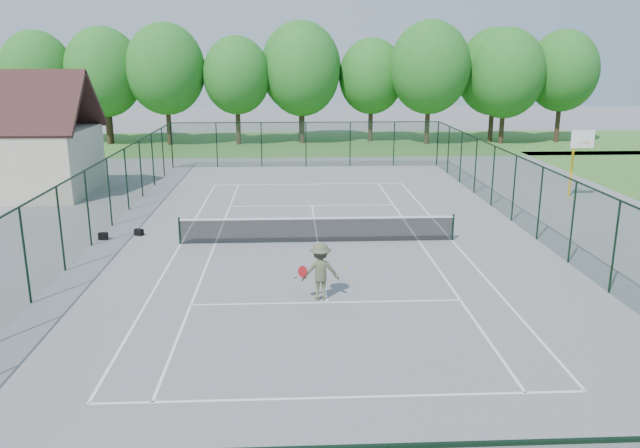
% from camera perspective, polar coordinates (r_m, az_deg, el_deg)
% --- Properties ---
extents(ground, '(140.00, 140.00, 0.00)m').
position_cam_1_polar(ground, '(25.17, -0.22, -1.68)').
color(ground, gray).
rests_on(ground, ground).
extents(grass_far, '(80.00, 16.00, 0.01)m').
position_cam_1_polar(grass_far, '(54.57, -1.61, 7.42)').
color(grass_far, '#4C8634').
rests_on(grass_far, ground).
extents(court_lines, '(11.05, 23.85, 0.01)m').
position_cam_1_polar(court_lines, '(25.17, -0.22, -1.67)').
color(court_lines, white).
rests_on(court_lines, ground).
extents(tennis_net, '(11.08, 0.08, 1.10)m').
position_cam_1_polar(tennis_net, '(25.01, -0.22, -0.41)').
color(tennis_net, black).
rests_on(tennis_net, ground).
extents(fence_enclosure, '(18.05, 36.05, 3.02)m').
position_cam_1_polar(fence_enclosure, '(24.77, -0.22, 1.78)').
color(fence_enclosure, '#193A24').
rests_on(fence_enclosure, ground).
extents(utility_building, '(8.60, 6.27, 6.63)m').
position_cam_1_polar(utility_building, '(37.44, -26.46, 7.17)').
color(utility_building, beige).
rests_on(utility_building, ground).
extents(tree_line_far, '(39.40, 6.40, 9.70)m').
position_cam_1_polar(tree_line_far, '(54.11, -1.66, 13.72)').
color(tree_line_far, '#3E2B1C').
rests_on(tree_line_far, ground).
extents(basketball_goal, '(1.20, 1.43, 3.65)m').
position_cam_1_polar(basketball_goal, '(35.05, 22.51, 6.25)').
color(basketball_goal, '#F2B10C').
rests_on(basketball_goal, ground).
extents(sports_bag_a, '(0.36, 0.22, 0.29)m').
position_cam_1_polar(sports_bag_a, '(27.00, -19.21, -1.05)').
color(sports_bag_a, black).
rests_on(sports_bag_a, ground).
extents(sports_bag_b, '(0.41, 0.34, 0.27)m').
position_cam_1_polar(sports_bag_b, '(27.17, -16.23, -0.73)').
color(sports_bag_b, black).
rests_on(sports_bag_b, ground).
extents(tennis_player, '(1.70, 0.84, 1.79)m').
position_cam_1_polar(tennis_player, '(19.12, 0.03, -4.34)').
color(tennis_player, '#53593E').
rests_on(tennis_player, ground).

